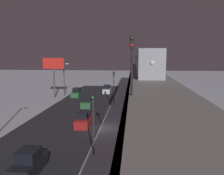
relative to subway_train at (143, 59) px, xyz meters
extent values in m
plane|color=silver|center=(6.63, 22.77, -8.67)|extent=(240.00, 240.00, 0.00)
cube|color=#28282D|center=(11.81, 22.77, -8.66)|extent=(11.00, 88.23, 0.01)
cube|color=gray|center=(0.00, 22.77, -2.18)|extent=(5.00, 88.23, 0.80)
cube|color=#38383D|center=(2.38, 22.77, -2.18)|extent=(0.24, 86.46, 0.80)
cylinder|color=gray|center=(0.00, -13.99, -5.62)|extent=(1.40, 1.40, 6.09)
cylinder|color=gray|center=(0.00, 0.72, -5.62)|extent=(1.40, 1.40, 6.09)
cylinder|color=gray|center=(0.00, 15.42, -5.62)|extent=(1.40, 1.40, 6.09)
cylinder|color=gray|center=(0.00, 30.13, -5.62)|extent=(1.40, 1.40, 6.09)
cube|color=#999EA8|center=(0.00, 18.60, -0.08)|extent=(2.90, 18.00, 3.40)
cube|color=black|center=(0.00, 18.60, 0.33)|extent=(2.94, 16.20, 0.90)
cube|color=#999EA8|center=(0.00, 0.00, -0.08)|extent=(2.90, 18.00, 3.40)
cube|color=black|center=(0.00, 0.00, 0.33)|extent=(2.94, 16.20, 0.90)
cube|color=#999EA8|center=(0.00, -18.60, -0.08)|extent=(2.90, 18.00, 3.40)
cube|color=black|center=(0.00, -18.60, 0.33)|extent=(2.94, 16.20, 0.90)
sphere|color=white|center=(0.00, 27.65, 0.09)|extent=(0.44, 0.44, 0.44)
cylinder|color=black|center=(2.09, 37.67, -0.18)|extent=(0.16, 0.16, 3.20)
cube|color=black|center=(2.09, 37.67, 1.77)|extent=(0.36, 0.28, 0.90)
sphere|color=#333333|center=(2.09, 37.83, 2.00)|extent=(0.22, 0.22, 0.22)
sphere|color=red|center=(2.09, 37.83, 1.54)|extent=(0.22, 0.22, 0.22)
cube|color=#2D6038|center=(10.41, 9.40, -8.12)|extent=(1.80, 4.71, 1.10)
cube|color=black|center=(10.41, 9.40, -7.13)|extent=(1.58, 2.26, 0.87)
cylinder|color=black|center=(11.26, 7.93, -8.35)|extent=(0.20, 0.64, 0.64)
cylinder|color=black|center=(9.55, 7.93, -8.35)|extent=(0.20, 0.64, 0.64)
cylinder|color=black|center=(11.26, 10.86, -8.35)|extent=(0.20, 0.64, 0.64)
cylinder|color=black|center=(9.55, 10.86, -8.35)|extent=(0.20, 0.64, 0.64)
cube|color=silver|center=(8.61, -7.71, -8.12)|extent=(1.80, 4.54, 1.10)
cube|color=black|center=(8.61, -7.71, -7.13)|extent=(1.58, 2.18, 0.87)
cube|color=#2D6038|center=(15.01, -1.58, -8.12)|extent=(1.80, 4.72, 1.10)
cube|color=black|center=(15.01, -1.58, -7.13)|extent=(1.58, 2.26, 0.87)
cube|color=#A51E1E|center=(8.61, 21.69, -8.12)|extent=(1.80, 4.68, 1.10)
cube|color=black|center=(8.61, 21.69, -7.13)|extent=(1.58, 2.24, 0.87)
cube|color=black|center=(10.41, 35.57, -8.12)|extent=(1.80, 4.40, 1.10)
cube|color=black|center=(10.41, 35.57, -7.13)|extent=(1.58, 2.11, 0.87)
cylinder|color=#2D2D2D|center=(5.71, 31.52, -5.92)|extent=(0.16, 0.16, 5.50)
cube|color=black|center=(5.71, 31.52, -2.72)|extent=(0.32, 0.32, 0.90)
sphere|color=black|center=(5.71, 31.70, -2.42)|extent=(0.20, 0.20, 0.20)
sphere|color=black|center=(5.71, 31.70, -2.72)|extent=(0.20, 0.20, 0.20)
sphere|color=#19E53F|center=(5.71, 31.70, -3.02)|extent=(0.20, 0.20, 0.20)
cylinder|color=#2D2D2D|center=(5.71, 7.05, -5.92)|extent=(0.16, 0.16, 5.50)
cube|color=black|center=(5.71, 7.05, -2.72)|extent=(0.32, 0.32, 0.90)
sphere|color=black|center=(5.71, 7.23, -2.42)|extent=(0.20, 0.20, 0.20)
sphere|color=black|center=(5.71, 7.23, -2.72)|extent=(0.20, 0.20, 0.20)
sphere|color=#19E53F|center=(5.71, 7.23, -3.02)|extent=(0.20, 0.20, 0.20)
cylinder|color=#4C4C51|center=(19.58, 0.60, -5.42)|extent=(0.36, 0.36, 6.50)
cube|color=red|center=(19.58, 0.60, -0.97)|extent=(4.80, 0.30, 2.40)
cylinder|color=#38383D|center=(18.11, -2.23, -4.92)|extent=(0.20, 0.20, 7.50)
ellipsoid|color=#F4E5B2|center=(17.31, -2.23, -1.17)|extent=(0.90, 0.44, 0.30)
camera|label=1|loc=(1.98, 54.08, 0.94)|focal=39.64mm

